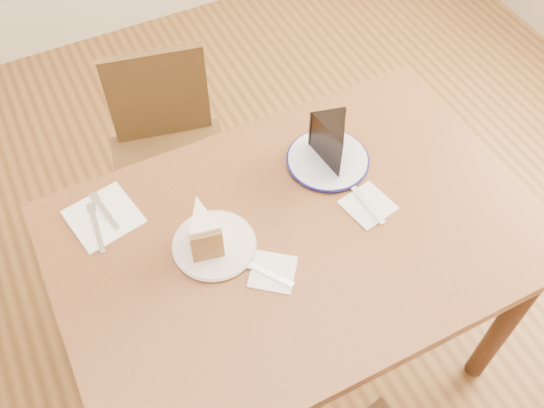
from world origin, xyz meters
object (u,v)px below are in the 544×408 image
(chocolate_cake, at_px, (334,145))
(plate_navy, at_px, (328,160))
(table, at_px, (295,254))
(carrot_cake, at_px, (203,228))
(plate_cream, at_px, (214,245))
(chair_far, at_px, (171,157))

(chocolate_cake, bearing_deg, plate_navy, -32.14)
(table, xyz_separation_m, plate_navy, (0.19, 0.17, 0.10))
(carrot_cake, distance_m, chocolate_cake, 0.42)
(table, distance_m, carrot_cake, 0.28)
(plate_cream, distance_m, plate_navy, 0.41)
(carrot_cake, xyz_separation_m, chocolate_cake, (0.41, 0.08, 0.01))
(plate_navy, bearing_deg, carrot_cake, -167.36)
(table, xyz_separation_m, chair_far, (-0.13, 0.65, -0.21))
(chair_far, height_order, carrot_cake, carrot_cake)
(plate_cream, distance_m, carrot_cake, 0.06)
(chair_far, bearing_deg, plate_navy, 135.54)
(table, relative_size, carrot_cake, 11.53)
(chair_far, xyz_separation_m, chocolate_cake, (0.33, -0.49, 0.38))
(carrot_cake, bearing_deg, chocolate_cake, 22.85)
(chair_far, height_order, plate_cream, chair_far)
(plate_cream, height_order, carrot_cake, carrot_cake)
(plate_cream, relative_size, plate_navy, 0.92)
(chair_far, relative_size, chocolate_cake, 5.96)
(plate_cream, bearing_deg, plate_navy, 16.45)
(table, bearing_deg, carrot_cake, 159.72)
(table, distance_m, plate_navy, 0.28)
(plate_cream, height_order, plate_navy, same)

